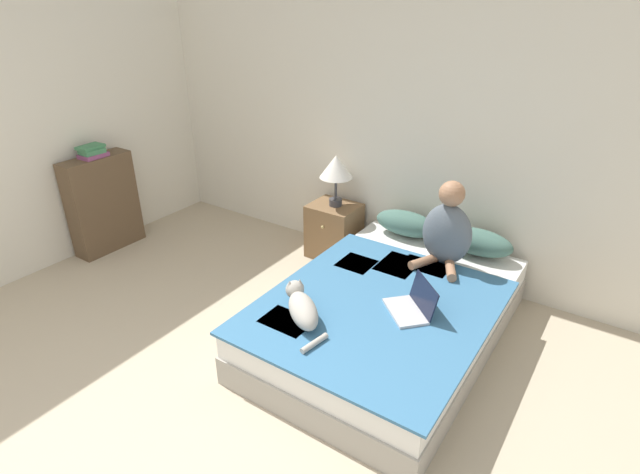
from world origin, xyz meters
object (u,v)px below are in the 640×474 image
object	(u,v)px
book_stack_top	(92,152)
nightstand	(334,231)
pillow_near	(406,223)
person_sitting	(447,230)
bookshelf	(103,204)
laptop_open	(412,306)
pillow_far	(478,242)
cat_tabby	(302,307)
table_lamp	(336,168)
bed	(388,316)

from	to	relation	value
book_stack_top	nightstand	bearing A→B (deg)	29.76
pillow_near	person_sitting	distance (m)	0.57
bookshelf	laptop_open	bearing A→B (deg)	1.79
laptop_open	bookshelf	xyz separation A→B (m)	(-3.18, -0.10, 0.01)
pillow_far	cat_tabby	bearing A→B (deg)	-113.13
pillow_near	bookshelf	xyz separation A→B (m)	(-2.65, -1.14, -0.04)
cat_tabby	bookshelf	bearing A→B (deg)	31.22
person_sitting	laptop_open	bearing A→B (deg)	-84.28
person_sitting	book_stack_top	size ratio (longest dim) A/B	2.83
cat_tabby	laptop_open	distance (m)	0.73
table_lamp	bookshelf	bearing A→B (deg)	-150.38
person_sitting	cat_tabby	distance (m)	1.32
pillow_near	nightstand	world-z (taller)	pillow_near
bed	laptop_open	world-z (taller)	laptop_open
laptop_open	table_lamp	world-z (taller)	table_lamp
pillow_near	bed	bearing A→B (deg)	-70.83
cat_tabby	bookshelf	distance (m)	2.66
laptop_open	bookshelf	world-z (taller)	bookshelf
cat_tabby	bookshelf	xyz separation A→B (m)	(-2.63, 0.37, -0.03)
person_sitting	bookshelf	size ratio (longest dim) A/B	0.72
pillow_near	book_stack_top	distance (m)	2.92
nightstand	book_stack_top	world-z (taller)	book_stack_top
laptop_open	table_lamp	xyz separation A→B (m)	(-1.24, 1.01, 0.43)
cat_tabby	nightstand	xyz separation A→B (m)	(-0.69, 1.47, -0.23)
bed	person_sitting	size ratio (longest dim) A/B	3.15
laptop_open	table_lamp	bearing A→B (deg)	-176.23
pillow_near	book_stack_top	xyz separation A→B (m)	(-2.64, -1.14, 0.48)
pillow_near	bookshelf	size ratio (longest dim) A/B	0.59
nightstand	book_stack_top	bearing A→B (deg)	-150.24
pillow_near	table_lamp	distance (m)	0.79
pillow_far	bookshelf	distance (m)	3.47
table_lamp	laptop_open	bearing A→B (deg)	-39.18
cat_tabby	bookshelf	world-z (taller)	bookshelf
pillow_near	person_sitting	size ratio (longest dim) A/B	0.83
pillow_far	table_lamp	bearing A→B (deg)	-178.59
nightstand	laptop_open	bearing A→B (deg)	-38.81
cat_tabby	book_stack_top	size ratio (longest dim) A/B	1.96
pillow_near	laptop_open	bearing A→B (deg)	-62.69
cat_tabby	nightstand	bearing A→B (deg)	-25.54
bed	cat_tabby	world-z (taller)	cat_tabby
cat_tabby	table_lamp	xyz separation A→B (m)	(-0.68, 1.48, 0.39)
bed	person_sitting	world-z (taller)	person_sitting
bed	table_lamp	size ratio (longest dim) A/B	4.39
laptop_open	table_lamp	size ratio (longest dim) A/B	0.86
laptop_open	person_sitting	bearing A→B (deg)	138.67
cat_tabby	pillow_near	bearing A→B (deg)	-51.38
book_stack_top	pillow_far	bearing A→B (deg)	19.27
bookshelf	bed	bearing A→B (deg)	4.57
bed	table_lamp	world-z (taller)	table_lamp
person_sitting	laptop_open	xyz separation A→B (m)	(0.08, -0.75, -0.23)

